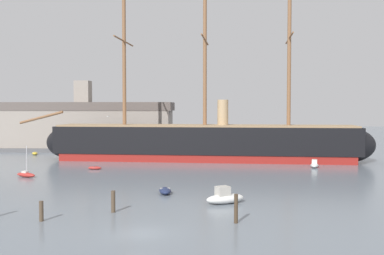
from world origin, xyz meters
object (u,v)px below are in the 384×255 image
Objects in this scene: dinghy_far_left at (35,153)px; dockside_warehouse_left at (62,126)px; dinghy_far_right at (351,156)px; mooring_piling_midwater at (236,209)px; seagull_in_flight at (108,116)px; motorboat_alongside_stern at (314,165)px; motorboat_foreground_right at (225,197)px; mooring_piling_nearest at (113,202)px; dinghy_near_centre at (165,191)px; tall_ship at (205,142)px; dinghy_alongside_bow at (95,168)px; sailboat_mid_left at (26,174)px; dinghy_distant_centre at (188,149)px; mooring_piling_right_pair at (41,211)px.

dinghy_far_left is 0.05× the size of dockside_warehouse_left.
dinghy_far_right is 0.05× the size of dockside_warehouse_left.
seagull_in_flight reaches higher than mooring_piling_midwater.
mooring_piling_midwater is (-14.06, -35.28, 0.76)m from motorboat_alongside_stern.
motorboat_foreground_right is 10.93m from mooring_piling_nearest.
dinghy_near_centre is 1.17× the size of dinghy_far_left.
seagull_in_flight is (-9.98, 16.34, 7.76)m from dinghy_near_centre.
seagull_in_flight reaches higher than dinghy_far_right.
dinghy_near_centre is at bearing -60.85° from dockside_warehouse_left.
motorboat_foreground_right is at bearing -52.20° from seagull_in_flight.
tall_ship reaches higher than mooring_piling_midwater.
tall_ship is at bearing 153.58° from motorboat_alongside_stern.
dinghy_near_centre is 0.06× the size of dockside_warehouse_left.
mooring_piling_midwater is 34.05m from seagull_in_flight.
dinghy_near_centre reaches higher than dinghy_alongside_bow.
sailboat_mid_left is at bearing 149.09° from motorboat_foreground_right.
motorboat_foreground_right is 30.45m from dinghy_alongside_bow.
dockside_warehouse_left is (-34.44, 55.08, 4.66)m from motorboat_foreground_right.
sailboat_mid_left reaches higher than motorboat_alongside_stern.
seagull_in_flight is (10.04, 5.26, 7.74)m from sailboat_mid_left.
dockside_warehouse_left is (-8.07, 39.29, 4.90)m from sailboat_mid_left.
motorboat_alongside_stern is (41.14, 11.90, 0.07)m from sailboat_mid_left.
mooring_piling_midwater is (37.31, -52.28, 0.91)m from dinghy_far_left.
dinghy_far_left is 31.45m from dinghy_distant_centre.
mooring_piling_right_pair is 65.77m from dockside_warehouse_left.
dinghy_alongside_bow is at bearing 47.44° from sailboat_mid_left.
motorboat_foreground_right is at bearing -120.07° from dinghy_far_right.
dinghy_far_right reaches higher than dinghy_alongside_bow.
motorboat_alongside_stern is at bearing 47.39° from dinghy_near_centre.
mooring_piling_midwater is at bearing -59.26° from seagull_in_flight.
motorboat_alongside_stern is 37.99m from mooring_piling_midwater.
tall_ship is 21.08m from seagull_in_flight.
mooring_piling_nearest is at bearing -100.44° from tall_ship.
tall_ship is 24.63× the size of dinghy_far_right.
dinghy_near_centre is at bearing -56.27° from dinghy_alongside_bow.
dinghy_alongside_bow is 0.80× the size of dinghy_far_right.
dinghy_distant_centre is 28.26m from dockside_warehouse_left.
dinghy_alongside_bow is at bearing -156.32° from dinghy_far_right.
dinghy_far_left is at bearing 129.96° from dinghy_alongside_bow.
dinghy_near_centre is 3.04× the size of seagull_in_flight.
motorboat_foreground_right is 1.69× the size of dinghy_far_left.
dinghy_alongside_bow is 1.06× the size of mooring_piling_nearest.
sailboat_mid_left is (-20.02, 11.07, 0.02)m from dinghy_near_centre.
dinghy_near_centre is 0.71× the size of sailboat_mid_left.
motorboat_alongside_stern is 1.88× the size of mooring_piling_right_pair.
dinghy_near_centre reaches higher than dinghy_far_right.
mooring_piling_nearest reaches higher than mooring_piling_right_pair.
dockside_warehouse_left is (-27.82, 0.88, 4.93)m from dinghy_distant_centre.
mooring_piling_right_pair is at bearing -73.03° from dockside_warehouse_left.
dinghy_near_centre is 57.87m from dockside_warehouse_left.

